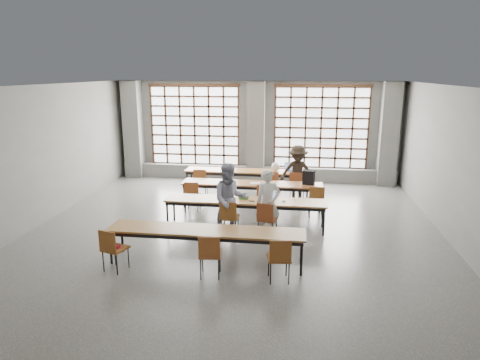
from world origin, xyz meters
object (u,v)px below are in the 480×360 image
(desk_row_b, at_px, (252,185))
(chair_mid_right, at_px, (316,198))
(chair_near_right, at_px, (279,256))
(student_back, at_px, (297,172))
(backpack, at_px, (309,177))
(red_pouch, at_px, (115,246))
(chair_front_left, at_px, (229,215))
(laptop_back, at_px, (290,169))
(desk_row_c, at_px, (245,202))
(chair_near_mid, at_px, (210,252))
(student_male, at_px, (268,203))
(student_female, at_px, (230,200))
(chair_back_right, at_px, (297,183))
(plastic_bag, at_px, (276,167))
(desk_row_a, at_px, (247,172))
(chair_back_left, at_px, (200,180))
(laptop_front, at_px, (268,197))
(chair_near_left, at_px, (112,246))
(desk_row_d, at_px, (206,232))
(mouse, at_px, (284,201))
(chair_mid_left, at_px, (192,193))
(chair_front_right, at_px, (267,217))
(chair_back_mid, at_px, (271,182))
(green_box, at_px, (244,197))
(phone, at_px, (252,201))
(chair_mid_centre, at_px, (264,196))

(desk_row_b, distance_m, chair_mid_right, 1.91)
(chair_near_right, xyz_separation_m, student_back, (0.28, 5.49, 0.29))
(backpack, xyz_separation_m, red_pouch, (-3.81, -4.41, -0.43))
(chair_front_left, xyz_separation_m, laptop_back, (1.32, 3.96, 0.25))
(desk_row_c, bearing_deg, chair_mid_right, 30.34)
(chair_near_mid, distance_m, student_male, 2.46)
(desk_row_c, xyz_separation_m, student_female, (-0.30, -0.50, 0.21))
(chair_back_right, bearing_deg, plastic_bag, 135.29)
(desk_row_b, xyz_separation_m, chair_near_mid, (-0.30, -4.44, -0.13))
(desk_row_a, distance_m, chair_back_left, 1.54)
(laptop_front, bearing_deg, chair_near_left, -134.36)
(backpack, bearing_deg, student_back, 122.54)
(desk_row_b, distance_m, desk_row_d, 3.84)
(desk_row_a, bearing_deg, desk_row_c, -84.03)
(mouse, bearing_deg, chair_mid_left, 157.48)
(desk_row_d, height_order, student_back, student_back)
(chair_near_left, distance_m, laptop_front, 4.03)
(chair_front_right, relative_size, student_female, 0.50)
(desk_row_b, relative_size, student_male, 2.45)
(chair_near_left, xyz_separation_m, laptop_back, (3.27, 6.09, 0.25))
(chair_front_left, xyz_separation_m, student_male, (0.90, 0.13, 0.28))
(chair_back_mid, bearing_deg, chair_front_left, -103.63)
(chair_front_left, xyz_separation_m, green_box, (0.25, 0.71, 0.24))
(desk_row_a, height_order, desk_row_d, same)
(chair_back_right, relative_size, student_male, 0.54)
(backpack, xyz_separation_m, plastic_bag, (-1.02, 1.55, -0.06))
(student_female, bearing_deg, mouse, 3.92)
(laptop_front, relative_size, mouse, 3.96)
(chair_near_left, height_order, red_pouch, chair_near_left)
(red_pouch, bearing_deg, chair_back_left, 84.64)
(desk_row_a, relative_size, chair_mid_left, 4.55)
(chair_back_left, xyz_separation_m, mouse, (2.68, -2.61, 0.21))
(laptop_back, bearing_deg, phone, -103.73)
(desk_row_a, bearing_deg, chair_mid_centre, -71.64)
(desk_row_c, relative_size, red_pouch, 20.00)
(backpack, distance_m, red_pouch, 5.84)
(chair_back_left, distance_m, chair_near_right, 6.01)
(chair_front_left, height_order, backpack, backpack)
(chair_front_left, xyz_separation_m, backpack, (1.88, 2.35, 0.39))
(chair_near_left, height_order, plastic_bag, plastic_bag)
(laptop_front, height_order, plastic_bag, plastic_bag)
(chair_back_mid, relative_size, chair_mid_left, 1.00)
(desk_row_b, xyz_separation_m, chair_near_right, (1.00, -4.44, -0.13))
(desk_row_d, distance_m, chair_front_left, 1.53)
(chair_back_mid, distance_m, red_pouch, 5.94)
(phone, bearing_deg, chair_mid_left, 147.50)
(desk_row_b, relative_size, plastic_bag, 13.99)
(desk_row_c, distance_m, student_female, 0.62)
(chair_back_mid, distance_m, student_male, 3.11)
(chair_back_left, height_order, laptop_back, laptop_back)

